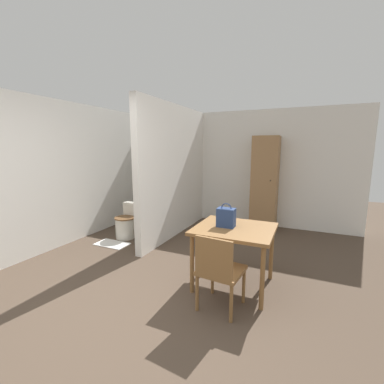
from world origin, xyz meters
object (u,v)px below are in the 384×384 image
object	(u,v)px
toilet	(127,223)
wooden_cabinet	(265,184)
dining_table	(234,235)
wooden_chair	(219,269)
handbag	(226,217)

from	to	relation	value
toilet	wooden_cabinet	bearing A→B (deg)	34.90
toilet	dining_table	bearing A→B (deg)	-20.87
dining_table	wooden_cabinet	bearing A→B (deg)	90.78
wooden_chair	wooden_cabinet	size ratio (longest dim) A/B	0.43
wooden_chair	toilet	world-z (taller)	wooden_chair
handbag	wooden_cabinet	bearing A→B (deg)	88.40
handbag	dining_table	bearing A→B (deg)	8.24
handbag	wooden_cabinet	xyz separation A→B (m)	(0.07, 2.52, 0.10)
handbag	wooden_cabinet	world-z (taller)	wooden_cabinet
toilet	wooden_cabinet	distance (m)	2.90
dining_table	wooden_cabinet	distance (m)	2.52
handbag	wooden_chair	bearing A→B (deg)	-80.16
toilet	handbag	xyz separation A→B (m)	(2.24, -0.91, 0.60)
dining_table	handbag	xyz separation A→B (m)	(-0.10, -0.02, 0.21)
wooden_cabinet	handbag	bearing A→B (deg)	-91.60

